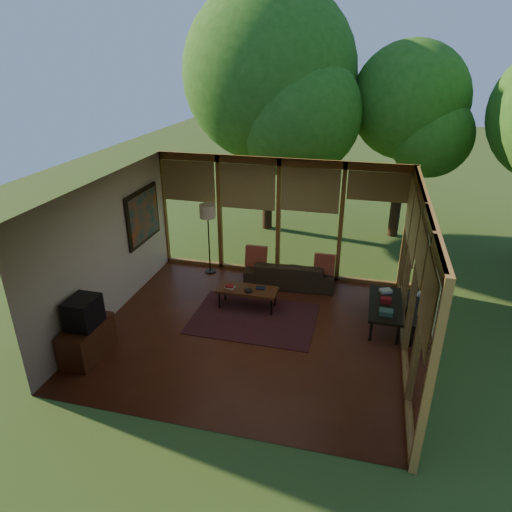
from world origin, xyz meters
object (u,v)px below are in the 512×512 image
(television, at_px, (83,312))
(side_console, at_px, (385,306))
(media_cabinet, at_px, (87,340))
(coffee_table, at_px, (247,290))
(floor_lamp, at_px, (208,215))
(sofa, at_px, (290,273))

(television, bearing_deg, side_console, 24.63)
(side_console, bearing_deg, media_cabinet, -155.46)
(television, distance_m, coffee_table, 3.13)
(side_console, bearing_deg, coffee_table, -179.34)
(media_cabinet, height_order, side_console, media_cabinet)
(television, height_order, floor_lamp, floor_lamp)
(floor_lamp, bearing_deg, coffee_table, -46.90)
(television, bearing_deg, sofa, 50.11)
(sofa, bearing_deg, side_console, 146.22)
(television, xyz_separation_m, floor_lamp, (0.90, 3.56, 0.56))
(sofa, xyz_separation_m, coffee_table, (-0.64, -1.19, 0.11))
(sofa, bearing_deg, media_cabinet, 45.98)
(media_cabinet, distance_m, television, 0.55)
(media_cabinet, distance_m, side_console, 5.35)
(sofa, xyz_separation_m, floor_lamp, (-1.92, 0.18, 1.12))
(media_cabinet, relative_size, coffee_table, 0.83)
(side_console, bearing_deg, floor_lamp, 161.29)
(floor_lamp, height_order, coffee_table, floor_lamp)
(floor_lamp, height_order, side_console, floor_lamp)
(media_cabinet, xyz_separation_m, side_console, (4.87, 2.22, 0.11))
(sofa, xyz_separation_m, media_cabinet, (-2.85, -3.38, 0.02))
(sofa, distance_m, television, 4.45)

